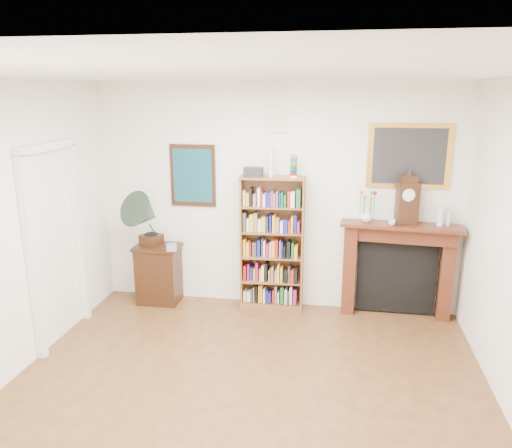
{
  "coord_description": "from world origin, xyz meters",
  "views": [
    {
      "loc": [
        0.77,
        -3.5,
        2.69
      ],
      "look_at": [
        -0.1,
        1.6,
        1.3
      ],
      "focal_mm": 35.0,
      "sensor_mm": 36.0,
      "label": 1
    }
  ],
  "objects_px": {
    "bottle_left": "(440,216)",
    "bottle_right": "(448,217)",
    "gramophone": "(146,216)",
    "cd_stack": "(172,247)",
    "bookshelf": "(272,237)",
    "side_cabinet": "(159,274)",
    "mantel_clock": "(407,201)",
    "flower_vase": "(367,216)",
    "fireplace": "(398,261)",
    "teacup": "(392,222)"
  },
  "relations": [
    {
      "from": "fireplace",
      "to": "bottle_right",
      "type": "distance_m",
      "value": 0.78
    },
    {
      "from": "cd_stack",
      "to": "flower_vase",
      "type": "xyz_separation_m",
      "value": [
        2.35,
        0.25,
        0.44
      ]
    },
    {
      "from": "fireplace",
      "to": "gramophone",
      "type": "height_order",
      "value": "gramophone"
    },
    {
      "from": "flower_vase",
      "to": "teacup",
      "type": "relative_size",
      "value": 1.66
    },
    {
      "from": "teacup",
      "to": "flower_vase",
      "type": "bearing_deg",
      "value": 158.28
    },
    {
      "from": "gramophone",
      "to": "teacup",
      "type": "bearing_deg",
      "value": 24.28
    },
    {
      "from": "cd_stack",
      "to": "mantel_clock",
      "type": "bearing_deg",
      "value": 4.65
    },
    {
      "from": "mantel_clock",
      "to": "flower_vase",
      "type": "relative_size",
      "value": 4.02
    },
    {
      "from": "fireplace",
      "to": "mantel_clock",
      "type": "height_order",
      "value": "mantel_clock"
    },
    {
      "from": "flower_vase",
      "to": "bottle_right",
      "type": "height_order",
      "value": "bottle_right"
    },
    {
      "from": "cd_stack",
      "to": "mantel_clock",
      "type": "height_order",
      "value": "mantel_clock"
    },
    {
      "from": "bottle_right",
      "to": "cd_stack",
      "type": "bearing_deg",
      "value": -175.71
    },
    {
      "from": "cd_stack",
      "to": "bottle_right",
      "type": "height_order",
      "value": "bottle_right"
    },
    {
      "from": "gramophone",
      "to": "flower_vase",
      "type": "distance_m",
      "value": 2.68
    },
    {
      "from": "gramophone",
      "to": "fireplace",
      "type": "bearing_deg",
      "value": 26.79
    },
    {
      "from": "bottle_left",
      "to": "side_cabinet",
      "type": "bearing_deg",
      "value": -179.21
    },
    {
      "from": "flower_vase",
      "to": "bookshelf",
      "type": "bearing_deg",
      "value": -178.45
    },
    {
      "from": "mantel_clock",
      "to": "side_cabinet",
      "type": "bearing_deg",
      "value": 167.39
    },
    {
      "from": "mantel_clock",
      "to": "flower_vase",
      "type": "xyz_separation_m",
      "value": [
        -0.45,
        0.03,
        -0.2
      ]
    },
    {
      "from": "cd_stack",
      "to": "teacup",
      "type": "xyz_separation_m",
      "value": [
        2.63,
        0.14,
        0.4
      ]
    },
    {
      "from": "bookshelf",
      "to": "mantel_clock",
      "type": "xyz_separation_m",
      "value": [
        1.58,
        0.01,
        0.51
      ]
    },
    {
      "from": "gramophone",
      "to": "cd_stack",
      "type": "bearing_deg",
      "value": 15.44
    },
    {
      "from": "side_cabinet",
      "to": "mantel_clock",
      "type": "xyz_separation_m",
      "value": [
        3.04,
        0.07,
        1.07
      ]
    },
    {
      "from": "gramophone",
      "to": "bottle_left",
      "type": "relative_size",
      "value": 3.12
    },
    {
      "from": "fireplace",
      "to": "bottle_left",
      "type": "xyz_separation_m",
      "value": [
        0.43,
        -0.08,
        0.6
      ]
    },
    {
      "from": "flower_vase",
      "to": "side_cabinet",
      "type": "bearing_deg",
      "value": -177.88
    },
    {
      "from": "cd_stack",
      "to": "bottle_right",
      "type": "bearing_deg",
      "value": 4.29
    },
    {
      "from": "mantel_clock",
      "to": "cd_stack",
      "type": "bearing_deg",
      "value": 170.7
    },
    {
      "from": "side_cabinet",
      "to": "bottle_left",
      "type": "bearing_deg",
      "value": 0.67
    },
    {
      "from": "mantel_clock",
      "to": "bottle_right",
      "type": "distance_m",
      "value": 0.5
    },
    {
      "from": "teacup",
      "to": "bottle_right",
      "type": "xyz_separation_m",
      "value": [
        0.63,
        0.11,
        0.07
      ]
    },
    {
      "from": "side_cabinet",
      "to": "mantel_clock",
      "type": "relative_size",
      "value": 1.34
    },
    {
      "from": "side_cabinet",
      "to": "bottle_left",
      "type": "relative_size",
      "value": 3.2
    },
    {
      "from": "bookshelf",
      "to": "mantel_clock",
      "type": "distance_m",
      "value": 1.66
    },
    {
      "from": "fireplace",
      "to": "mantel_clock",
      "type": "relative_size",
      "value": 2.47
    },
    {
      "from": "fireplace",
      "to": "bottle_right",
      "type": "relative_size",
      "value": 7.06
    },
    {
      "from": "bookshelf",
      "to": "side_cabinet",
      "type": "distance_m",
      "value": 1.57
    },
    {
      "from": "flower_vase",
      "to": "teacup",
      "type": "bearing_deg",
      "value": -21.72
    },
    {
      "from": "mantel_clock",
      "to": "bottle_left",
      "type": "bearing_deg",
      "value": -17.61
    },
    {
      "from": "cd_stack",
      "to": "bottle_left",
      "type": "bearing_deg",
      "value": 3.67
    },
    {
      "from": "bottle_left",
      "to": "bottle_right",
      "type": "relative_size",
      "value": 1.2
    },
    {
      "from": "cd_stack",
      "to": "bottle_left",
      "type": "height_order",
      "value": "bottle_left"
    },
    {
      "from": "cd_stack",
      "to": "bottle_right",
      "type": "relative_size",
      "value": 0.6
    },
    {
      "from": "mantel_clock",
      "to": "bottle_right",
      "type": "bearing_deg",
      "value": -11.84
    },
    {
      "from": "gramophone",
      "to": "cd_stack",
      "type": "relative_size",
      "value": 6.23
    },
    {
      "from": "gramophone",
      "to": "side_cabinet",
      "type": "bearing_deg",
      "value": 78.26
    },
    {
      "from": "fireplace",
      "to": "bottle_right",
      "type": "height_order",
      "value": "bottle_right"
    },
    {
      "from": "bookshelf",
      "to": "side_cabinet",
      "type": "xyz_separation_m",
      "value": [
        -1.47,
        -0.07,
        -0.56
      ]
    },
    {
      "from": "gramophone",
      "to": "mantel_clock",
      "type": "relative_size",
      "value": 1.31
    },
    {
      "from": "teacup",
      "to": "bottle_right",
      "type": "relative_size",
      "value": 0.43
    }
  ]
}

